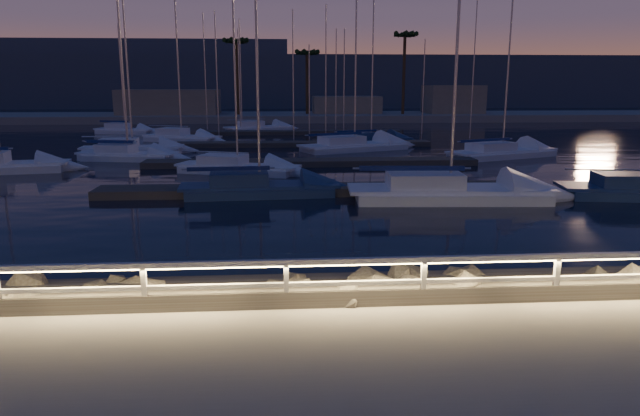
# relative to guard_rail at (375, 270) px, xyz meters

# --- Properties ---
(ground) EXTENTS (400.00, 400.00, 0.00)m
(ground) POSITION_rel_guard_rail_xyz_m (0.07, 0.00, -0.77)
(ground) COLOR gray
(ground) RESTS_ON ground
(harbor_water) EXTENTS (400.00, 440.00, 0.60)m
(harbor_water) POSITION_rel_guard_rail_xyz_m (0.07, 31.22, -1.74)
(harbor_water) COLOR black
(harbor_water) RESTS_ON ground
(guard_rail) EXTENTS (44.11, 0.12, 1.06)m
(guard_rail) POSITION_rel_guard_rail_xyz_m (0.00, 0.00, 0.00)
(guard_rail) COLOR silver
(guard_rail) RESTS_ON ground
(riprap) EXTENTS (17.63, 2.33, 1.10)m
(riprap) POSITION_rel_guard_rail_xyz_m (-2.74, 1.27, -0.94)
(riprap) COLOR #615B53
(riprap) RESTS_ON ground
(floating_docks) EXTENTS (22.00, 36.00, 0.40)m
(floating_docks) POSITION_rel_guard_rail_xyz_m (0.07, 32.50, -1.17)
(floating_docks) COLOR #504A43
(floating_docks) RESTS_ON ground
(far_shore) EXTENTS (160.00, 14.00, 5.20)m
(far_shore) POSITION_rel_guard_rail_xyz_m (-0.06, 74.05, -0.48)
(far_shore) COLOR gray
(far_shore) RESTS_ON ground
(palm_left) EXTENTS (3.00, 3.00, 11.20)m
(palm_left) POSITION_rel_guard_rail_xyz_m (-7.93, 72.00, 9.36)
(palm_left) COLOR #4F3F25
(palm_left) RESTS_ON ground
(palm_center) EXTENTS (3.00, 3.00, 9.70)m
(palm_center) POSITION_rel_guard_rail_xyz_m (2.07, 73.00, 8.01)
(palm_center) COLOR #4F3F25
(palm_center) RESTS_ON ground
(palm_right) EXTENTS (3.00, 3.00, 12.20)m
(palm_right) POSITION_rel_guard_rail_xyz_m (16.07, 72.00, 10.26)
(palm_right) COLOR #4F3F25
(palm_right) RESTS_ON ground
(distant_hills) EXTENTS (230.00, 37.50, 18.00)m
(distant_hills) POSITION_rel_guard_rail_xyz_m (-22.06, 133.69, 3.96)
(distant_hills) COLOR #384457
(distant_hills) RESTS_ON ground
(sailboat_b) EXTENTS (7.76, 2.81, 12.97)m
(sailboat_b) POSITION_rel_guard_rail_xyz_m (-3.23, 15.74, -0.94)
(sailboat_b) COLOR navy
(sailboat_b) RESTS_ON ground
(sailboat_c) EXTENTS (9.57, 3.45, 15.95)m
(sailboat_c) POSITION_rel_guard_rail_xyz_m (5.58, 13.91, -0.90)
(sailboat_c) COLOR white
(sailboat_c) RESTS_ON ground
(sailboat_e) EXTENTS (6.95, 3.27, 11.49)m
(sailboat_e) POSITION_rel_guard_rail_xyz_m (-12.95, 29.50, -0.95)
(sailboat_e) COLOR white
(sailboat_e) RESTS_ON ground
(sailboat_f) EXTENTS (7.49, 3.60, 12.31)m
(sailboat_f) POSITION_rel_guard_rail_xyz_m (-13.04, 29.95, -0.95)
(sailboat_f) COLOR white
(sailboat_f) RESTS_ON ground
(sailboat_g) EXTENTS (7.79, 4.57, 12.79)m
(sailboat_g) POSITION_rel_guard_rail_xyz_m (-4.79, 23.04, -0.96)
(sailboat_g) COLOR white
(sailboat_g) RESTS_ON ground
(sailboat_h) EXTENTS (9.09, 5.66, 14.96)m
(sailboat_h) POSITION_rel_guard_rail_xyz_m (14.15, 29.18, -0.94)
(sailboat_h) COLOR white
(sailboat_h) RESTS_ON ground
(sailboat_i) EXTENTS (7.70, 5.05, 12.92)m
(sailboat_i) POSITION_rel_guard_rail_xyz_m (-11.39, 42.85, -0.92)
(sailboat_i) COLOR white
(sailboat_i) RESTS_ON ground
(sailboat_j) EXTENTS (7.88, 2.99, 13.12)m
(sailboat_j) POSITION_rel_guard_rail_xyz_m (-13.69, 33.66, -0.94)
(sailboat_j) COLOR white
(sailboat_j) RESTS_ON ground
(sailboat_k) EXTENTS (7.83, 4.70, 12.87)m
(sailboat_k) POSITION_rel_guard_rail_xyz_m (5.94, 38.92, -0.96)
(sailboat_k) COLOR navy
(sailboat_k) RESTS_ON ground
(sailboat_l) EXTENTS (9.56, 6.08, 15.77)m
(sailboat_l) POSITION_rel_guard_rail_xyz_m (3.82, 34.37, -0.93)
(sailboat_l) COLOR white
(sailboat_l) RESTS_ON ground
(sailboat_m) EXTENTS (7.00, 3.87, 11.57)m
(sailboat_m) POSITION_rel_guard_rail_xyz_m (-19.01, 52.31, -0.95)
(sailboat_m) COLOR white
(sailboat_m) RESTS_ON ground
(sailboat_n) EXTENTS (8.02, 5.26, 13.38)m
(sailboat_n) POSITION_rel_guard_rail_xyz_m (-4.60, 54.32, -0.93)
(sailboat_n) COLOR white
(sailboat_n) RESTS_ON ground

